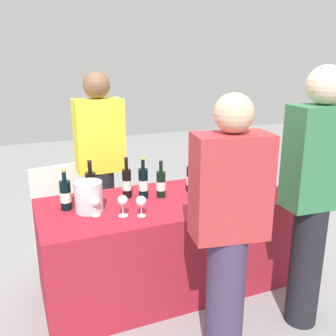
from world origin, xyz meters
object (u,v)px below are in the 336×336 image
wine_bottle_6 (211,175)px  guest_1 (314,192)px  wine_bottle_0 (66,195)px  wine_bottle_4 (161,184)px  menu_board (58,204)px  wine_bottle_3 (143,183)px  guest_0 (228,225)px  wine_glass_2 (141,202)px  wine_glass_1 (123,201)px  wine_glass_3 (225,186)px  wine_bottle_2 (127,183)px  wine_glass_0 (95,203)px  wine_glass_4 (240,181)px  ice_bucket (89,197)px  wine_bottle_1 (91,187)px  wine_bottle_5 (191,178)px  server_pouring (100,162)px

wine_bottle_6 → guest_1: (0.25, -0.90, 0.11)m
wine_bottle_0 → guest_1: size_ratio=0.17×
wine_bottle_4 → menu_board: bearing=123.5°
wine_bottle_0 → menu_board: 1.11m
wine_bottle_3 → guest_0: 0.94m
wine_bottle_3 → wine_glass_2: 0.35m
wine_glass_1 → wine_glass_3: (0.84, 0.05, -0.02)m
wine_bottle_2 → guest_1: bearing=-44.5°
wine_glass_0 → wine_glass_2: bearing=-23.6°
wine_bottle_0 → wine_glass_3: size_ratio=2.29×
wine_bottle_4 → wine_bottle_6: wine_bottle_6 is taller
wine_glass_4 → wine_glass_2: bearing=-172.3°
wine_glass_2 → ice_bucket: (-0.31, 0.22, 0.01)m
wine_bottle_1 → wine_glass_3: (0.98, -0.31, -0.02)m
menu_board → wine_glass_4: bearing=-52.7°
wine_bottle_1 → guest_1: guest_1 is taller
wine_bottle_2 → menu_board: 1.14m
wine_glass_0 → wine_bottle_6: bearing=12.2°
wine_bottle_5 → wine_bottle_2: bearing=173.0°
menu_board → wine_bottle_6: bearing=-50.0°
wine_glass_0 → ice_bucket: bearing=103.8°
wine_bottle_3 → wine_bottle_4: bearing=-13.7°
wine_bottle_4 → wine_glass_0: size_ratio=2.16×
wine_bottle_3 → ice_bucket: size_ratio=1.48×
wine_glass_2 → guest_0: (0.33, -0.59, 0.02)m
wine_bottle_0 → guest_1: guest_1 is taller
server_pouring → menu_board: server_pouring is taller
wine_bottle_1 → wine_glass_4: size_ratio=2.15×
wine_glass_1 → guest_0: 0.78m
wine_bottle_0 → wine_bottle_1: (0.20, 0.09, 0.01)m
server_pouring → wine_bottle_2: bearing=99.9°
wine_bottle_4 → wine_bottle_5: 0.27m
wine_bottle_0 → wine_glass_2: (0.46, -0.32, -0.01)m
menu_board → wine_bottle_4: bearing=-65.9°
wine_bottle_2 → wine_glass_1: bearing=-111.3°
wine_glass_1 → guest_1: guest_1 is taller
wine_bottle_5 → wine_glass_0: size_ratio=2.29×
wine_bottle_0 → guest_1: (1.43, -0.87, 0.11)m
wine_bottle_1 → wine_glass_1: wine_bottle_1 is taller
wine_bottle_0 → wine_glass_2: 0.56m
wine_glass_0 → wine_glass_3: size_ratio=1.02×
wine_bottle_2 → wine_glass_1: wine_bottle_2 is taller
server_pouring → menu_board: (-0.35, 0.45, -0.51)m
wine_bottle_4 → wine_glass_4: size_ratio=1.95×
wine_bottle_1 → wine_bottle_4: 0.53m
wine_bottle_6 → wine_glass_3: wine_bottle_6 is taller
wine_glass_2 → guest_0: 0.67m
wine_glass_0 → wine_glass_4: (1.15, -0.01, 0.01)m
wine_bottle_4 → guest_0: (0.06, -0.89, 0.02)m
server_pouring → wine_bottle_6: bearing=145.9°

